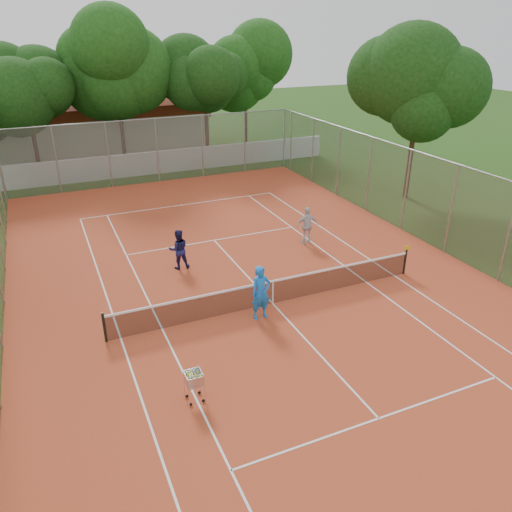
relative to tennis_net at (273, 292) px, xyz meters
name	(u,v)px	position (x,y,z in m)	size (l,w,h in m)	color
ground	(273,304)	(0.00, 0.00, -0.51)	(120.00, 120.00, 0.00)	#1C3B10
court_pad	(273,304)	(0.00, 0.00, -0.50)	(18.00, 34.00, 0.02)	#B34322
court_lines	(273,303)	(0.00, 0.00, -0.49)	(10.98, 23.78, 0.01)	white
tennis_net	(273,292)	(0.00, 0.00, 0.00)	(11.88, 0.10, 0.98)	black
perimeter_fence	(273,255)	(0.00, 0.00, 1.49)	(18.00, 34.00, 4.00)	slate
boundary_wall	(152,163)	(0.00, 19.00, 0.24)	(26.00, 0.30, 1.50)	silver
clubhouse	(98,119)	(-2.00, 29.00, 1.69)	(16.40, 9.00, 4.40)	beige
tropical_trees	(136,92)	(0.00, 22.00, 4.49)	(29.00, 19.00, 10.00)	black
player_near	(261,293)	(-0.78, -0.68, 0.49)	(0.71, 0.47, 1.96)	blue
player_far_left	(179,249)	(-2.29, 4.23, 0.36)	(0.82, 0.64, 1.70)	#19194D
player_far_right	(307,226)	(3.82, 4.34, 0.39)	(1.03, 0.43, 1.77)	silver
ball_hopper	(194,386)	(-4.15, -3.80, 0.00)	(0.47, 0.47, 0.99)	silver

